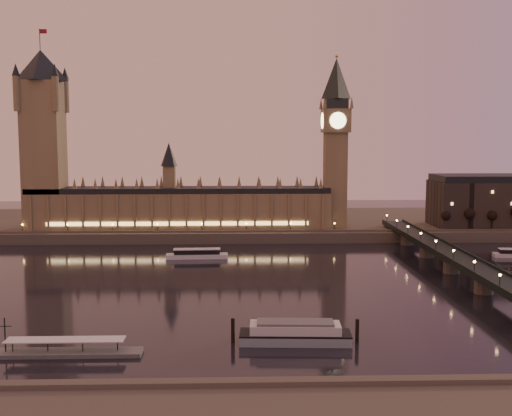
{
  "coord_description": "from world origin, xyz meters",
  "views": [
    {
      "loc": [
        -6.15,
        -264.62,
        62.23
      ],
      "look_at": [
        3.37,
        35.0,
        28.26
      ],
      "focal_mm": 45.0,
      "sensor_mm": 36.0,
      "label": 1
    }
  ],
  "objects": [
    {
      "name": "far_embankment",
      "position": [
        30.0,
        165.0,
        3.0
      ],
      "size": [
        560.0,
        130.0,
        6.0
      ],
      "primitive_type": "cube",
      "color": "#423D35",
      "rests_on": "ground"
    },
    {
      "name": "cruise_boat_a",
      "position": [
        -25.98,
        57.52,
        2.2
      ],
      "size": [
        31.44,
        8.05,
        4.99
      ],
      "rotation": [
        0.0,
        0.0,
        0.04
      ],
      "color": "silver",
      "rests_on": "ground"
    },
    {
      "name": "moored_barge",
      "position": [
        11.61,
        -77.52,
        3.0
      ],
      "size": [
        38.71,
        11.24,
        7.11
      ],
      "rotation": [
        0.0,
        0.0,
        -0.06
      ],
      "color": "gray",
      "rests_on": "ground"
    },
    {
      "name": "victoria_tower",
      "position": [
        -120.0,
        121.0,
        65.79
      ],
      "size": [
        31.68,
        31.68,
        118.0
      ],
      "color": "brown",
      "rests_on": "ground"
    },
    {
      "name": "westminster_bridge",
      "position": [
        91.61,
        0.0,
        5.52
      ],
      "size": [
        13.2,
        260.0,
        15.3
      ],
      "color": "black",
      "rests_on": "ground"
    },
    {
      "name": "bare_tree_0",
      "position": [
        117.43,
        109.0,
        15.2
      ],
      "size": [
        6.06,
        6.06,
        12.32
      ],
      "color": "black",
      "rests_on": "ground"
    },
    {
      "name": "big_ben",
      "position": [
        53.99,
        120.99,
        63.95
      ],
      "size": [
        17.68,
        17.68,
        104.0
      ],
      "color": "brown",
      "rests_on": "ground"
    },
    {
      "name": "ground",
      "position": [
        0.0,
        0.0,
        0.0
      ],
      "size": [
        700.0,
        700.0,
        0.0
      ],
      "primitive_type": "plane",
      "color": "black",
      "rests_on": "ground"
    },
    {
      "name": "pontoon_pier",
      "position": [
        -54.09,
        -86.26,
        1.19
      ],
      "size": [
        41.49,
        6.91,
        11.06
      ],
      "color": "#595B5E",
      "rests_on": "ground"
    },
    {
      "name": "bare_tree_2",
      "position": [
        146.49,
        109.0,
        15.2
      ],
      "size": [
        6.06,
        6.06,
        12.32
      ],
      "color": "black",
      "rests_on": "ground"
    },
    {
      "name": "bare_tree_1",
      "position": [
        131.96,
        109.0,
        15.2
      ],
      "size": [
        6.06,
        6.06,
        12.32
      ],
      "color": "black",
      "rests_on": "ground"
    },
    {
      "name": "palace_of_westminster",
      "position": [
        -40.12,
        120.99,
        21.71
      ],
      "size": [
        180.0,
        26.62,
        52.0
      ],
      "color": "brown",
      "rests_on": "ground"
    }
  ]
}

